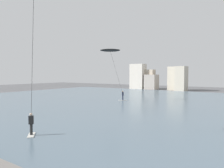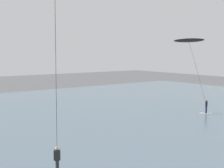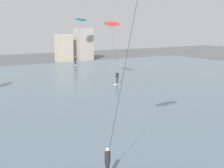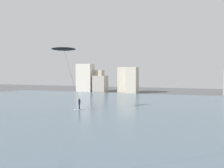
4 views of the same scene
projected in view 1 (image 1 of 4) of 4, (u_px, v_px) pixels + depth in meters
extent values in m
cube|color=slate|center=(184.00, 106.00, 30.76)|extent=(84.00, 52.00, 0.10)
cube|color=beige|center=(138.00, 77.00, 65.69)|extent=(4.21, 3.09, 7.53)
cube|color=#B7A893|center=(149.00, 79.00, 64.91)|extent=(3.16, 2.27, 5.86)
cube|color=#A89E93|center=(151.00, 82.00, 63.66)|extent=(3.33, 3.37, 4.37)
cube|color=beige|center=(173.00, 78.00, 61.10)|extent=(2.58, 2.04, 6.62)
cube|color=beige|center=(181.00, 79.00, 58.25)|extent=(2.59, 3.77, 6.59)
cube|color=silver|center=(123.00, 100.00, 36.60)|extent=(1.33, 1.27, 0.06)
cylinder|color=#191E33|center=(123.00, 98.00, 36.58)|extent=(0.20, 0.20, 0.78)
cube|color=#191E33|center=(123.00, 94.00, 36.55)|extent=(0.39, 0.40, 0.60)
sphere|color=#9E7051|center=(123.00, 91.00, 36.53)|extent=(0.20, 0.20, 0.20)
cylinder|color=#333333|center=(117.00, 73.00, 36.16)|extent=(1.48, 1.59, 7.11)
ellipsoid|color=black|center=(110.00, 50.00, 35.76)|extent=(3.01, 3.45, 0.71)
cube|color=silver|center=(31.00, 135.00, 15.85)|extent=(1.34, 1.26, 0.06)
cylinder|color=black|center=(31.00, 129.00, 15.83)|extent=(0.20, 0.20, 0.78)
cube|color=black|center=(31.00, 120.00, 15.80)|extent=(0.39, 0.40, 0.60)
sphere|color=beige|center=(31.00, 114.00, 15.78)|extent=(0.20, 0.20, 0.20)
cylinder|color=#333333|center=(32.00, 55.00, 14.86)|extent=(1.57, 0.72, 9.29)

